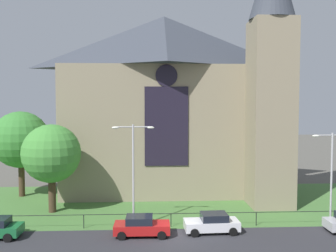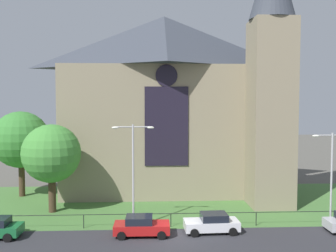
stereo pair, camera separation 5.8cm
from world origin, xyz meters
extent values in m
plane|color=#56544C|center=(0.00, 10.00, 0.00)|extent=(160.00, 160.00, 0.00)
cube|color=#2D2D33|center=(0.00, -2.00, 0.00)|extent=(120.00, 8.00, 0.01)
cube|color=#477538|center=(0.00, 8.00, 0.00)|extent=(120.00, 20.00, 0.01)
cube|color=gray|center=(-0.06, 16.46, 7.00)|extent=(22.00, 12.00, 14.00)
pyramid|color=#383D47|center=(-0.06, 16.46, 17.00)|extent=(22.00, 12.00, 6.00)
cube|color=black|center=(-0.06, 10.41, 7.70)|extent=(4.40, 0.16, 8.00)
cylinder|color=black|center=(-0.06, 10.41, 12.80)|extent=(2.20, 0.15, 2.20)
cube|color=gray|center=(9.94, 8.46, 9.00)|extent=(4.00, 4.00, 18.00)
cylinder|color=black|center=(-0.06, 2.50, 1.10)|extent=(28.04, 0.05, 0.05)
cylinder|color=black|center=(-7.07, 2.50, 0.55)|extent=(0.06, 0.07, 1.10)
cylinder|color=black|center=(-0.06, 2.50, 0.55)|extent=(0.07, 0.07, 1.10)
cylinder|color=black|center=(6.95, 2.50, 0.55)|extent=(0.06, 0.07, 1.10)
cylinder|color=#423021|center=(-15.56, 13.43, 1.94)|extent=(0.64, 0.64, 3.87)
sphere|color=#387F33|center=(-15.56, 13.43, 6.14)|extent=(6.05, 6.05, 6.05)
cylinder|color=#423021|center=(-10.75, 7.25, 1.72)|extent=(0.68, 0.68, 3.44)
sphere|color=#428C38|center=(-10.75, 7.25, 5.45)|extent=(5.35, 5.35, 5.35)
cylinder|color=#B2B2B7|center=(-3.08, 2.40, 4.18)|extent=(0.16, 0.16, 8.35)
cylinder|color=#B2B2B7|center=(-3.78, 2.40, 8.15)|extent=(1.40, 0.10, 0.10)
cylinder|color=#B2B2B7|center=(-2.38, 2.40, 8.15)|extent=(1.40, 0.10, 0.10)
ellipsoid|color=white|center=(-4.48, 2.40, 8.10)|extent=(0.57, 0.26, 0.20)
ellipsoid|color=white|center=(-1.68, 2.40, 8.10)|extent=(0.57, 0.26, 0.20)
cylinder|color=#B2B2B7|center=(13.13, 2.40, 3.81)|extent=(0.16, 0.16, 7.63)
cylinder|color=#B2B2B7|center=(12.43, 2.40, 7.43)|extent=(1.40, 0.10, 0.10)
ellipsoid|color=white|center=(11.73, 2.40, 7.38)|extent=(0.57, 0.26, 0.20)
cylinder|color=black|center=(-12.05, -0.26, 0.32)|extent=(0.64, 0.23, 0.64)
cylinder|color=black|center=(-12.01, 1.54, 0.32)|extent=(0.64, 0.23, 0.64)
cube|color=#B21919|center=(-2.37, 0.60, 0.61)|extent=(4.23, 1.86, 0.70)
cube|color=black|center=(-2.57, 0.61, 1.23)|extent=(2.02, 1.63, 0.55)
cylinder|color=black|center=(-0.88, 1.48, 0.32)|extent=(0.64, 0.23, 0.64)
cylinder|color=black|center=(-0.91, -0.32, 0.32)|extent=(0.64, 0.23, 0.64)
cylinder|color=black|center=(-3.82, 1.52, 0.32)|extent=(0.64, 0.23, 0.64)
cylinder|color=black|center=(-3.85, -0.28, 0.32)|extent=(0.64, 0.23, 0.64)
cube|color=silver|center=(3.01, 1.04, 0.61)|extent=(4.27, 1.97, 0.70)
cube|color=black|center=(3.21, 1.05, 1.23)|extent=(2.06, 1.68, 0.55)
cylinder|color=black|center=(1.58, 0.08, 0.32)|extent=(0.65, 0.25, 0.64)
cylinder|color=black|center=(1.51, 1.88, 0.32)|extent=(0.65, 0.25, 0.64)
cylinder|color=black|center=(4.52, 0.20, 0.32)|extent=(0.65, 0.25, 0.64)
cylinder|color=black|center=(4.44, 2.00, 0.32)|extent=(0.65, 0.25, 0.64)
cylinder|color=black|center=(12.63, 1.52, 0.32)|extent=(0.64, 0.23, 0.64)
camera|label=1|loc=(-1.80, -27.44, 10.04)|focal=40.27mm
camera|label=2|loc=(-1.75, -27.44, 10.04)|focal=40.27mm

